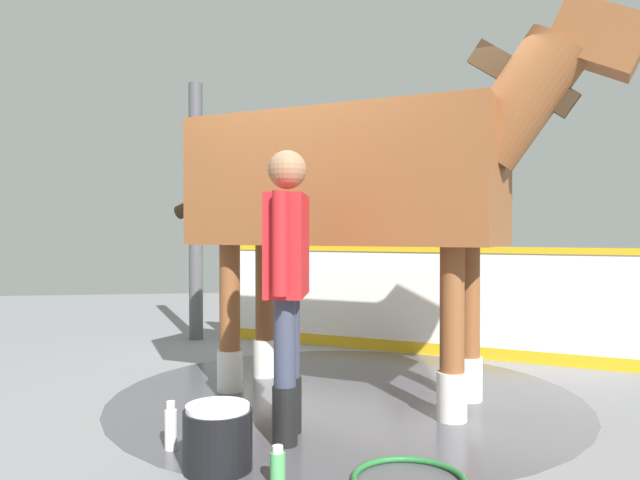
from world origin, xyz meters
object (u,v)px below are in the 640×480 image
(handler, at_px, (287,271))
(horse, at_px, (360,184))
(wash_bucket, at_px, (218,438))
(bottle_spray, at_px, (278,467))
(hose_coil, at_px, (409,480))
(bottle_shampoo, at_px, (171,428))

(handler, bearing_deg, horse, -114.49)
(handler, distance_m, wash_bucket, 1.03)
(wash_bucket, xyz_separation_m, bottle_spray, (0.30, -0.23, -0.08))
(horse, distance_m, handler, 1.20)
(horse, height_order, hose_coil, horse)
(horse, height_order, bottle_spray, horse)
(bottle_spray, height_order, hose_coil, bottle_spray)
(horse, bearing_deg, hose_coil, -59.57)
(wash_bucket, height_order, bottle_shampoo, wash_bucket)
(bottle_shampoo, height_order, hose_coil, bottle_shampoo)
(wash_bucket, distance_m, hose_coil, 1.00)
(bottle_shampoo, bearing_deg, hose_coil, -28.15)
(bottle_shampoo, xyz_separation_m, hose_coil, (1.21, -0.65, -0.11))
(horse, xyz_separation_m, handler, (-0.63, -0.83, -0.60))
(bottle_shampoo, distance_m, bottle_spray, 0.80)
(wash_bucket, height_order, bottle_spray, wash_bucket)
(wash_bucket, xyz_separation_m, hose_coil, (0.94, -0.31, -0.15))
(bottle_spray, xyz_separation_m, hose_coil, (0.64, -0.08, -0.07))
(handler, height_order, wash_bucket, handler)
(handler, distance_m, bottle_spray, 1.14)
(wash_bucket, bearing_deg, handler, 46.57)
(hose_coil, bearing_deg, bottle_shampoo, 151.85)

